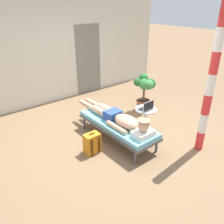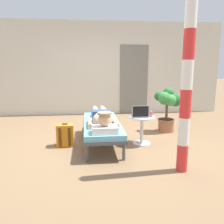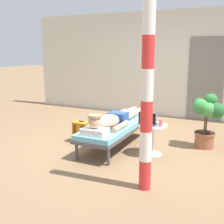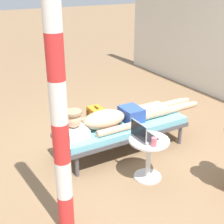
% 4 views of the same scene
% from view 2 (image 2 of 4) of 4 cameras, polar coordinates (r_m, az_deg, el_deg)
% --- Properties ---
extents(ground_plane, '(40.00, 40.00, 0.00)m').
position_cam_2_polar(ground_plane, '(4.63, -1.45, -7.02)').
color(ground_plane, '#846647').
extents(house_wall_back, '(7.60, 0.20, 2.70)m').
position_cam_2_polar(house_wall_back, '(7.06, -4.16, 10.44)').
color(house_wall_back, beige).
rests_on(house_wall_back, ground).
extents(house_door_panel, '(0.84, 0.03, 2.04)m').
position_cam_2_polar(house_door_panel, '(7.11, 5.33, 7.77)').
color(house_door_panel, slate).
rests_on(house_door_panel, ground).
extents(lounge_chair, '(0.67, 1.85, 0.42)m').
position_cam_2_polar(lounge_chair, '(4.38, -2.52, -3.38)').
color(lounge_chair, '#4C4C51').
rests_on(lounge_chair, ground).
extents(person_reclining, '(0.53, 2.17, 0.33)m').
position_cam_2_polar(person_reclining, '(4.29, -2.49, -1.31)').
color(person_reclining, white).
rests_on(person_reclining, lounge_chair).
extents(side_table, '(0.48, 0.48, 0.52)m').
position_cam_2_polar(side_table, '(4.40, 7.30, -3.24)').
color(side_table, silver).
rests_on(side_table, ground).
extents(laptop, '(0.31, 0.24, 0.23)m').
position_cam_2_polar(laptop, '(4.29, 6.76, -0.52)').
color(laptop, '#A5A8AD').
rests_on(laptop, side_table).
extents(drink_glass, '(0.06, 0.06, 0.11)m').
position_cam_2_polar(drink_glass, '(4.34, 9.45, -0.50)').
color(drink_glass, '#D86672').
rests_on(drink_glass, side_table).
extents(backpack, '(0.30, 0.26, 0.42)m').
position_cam_2_polar(backpack, '(4.38, -11.31, -5.61)').
color(backpack, orange).
rests_on(backpack, ground).
extents(potted_plant, '(0.57, 0.44, 0.98)m').
position_cam_2_polar(potted_plant, '(5.28, 13.42, 1.23)').
color(potted_plant, '#9E5B3D').
rests_on(potted_plant, ground).
extents(porch_post, '(0.15, 0.15, 2.67)m').
position_cam_2_polar(porch_post, '(3.23, 17.85, 8.63)').
color(porch_post, red).
rests_on(porch_post, ground).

